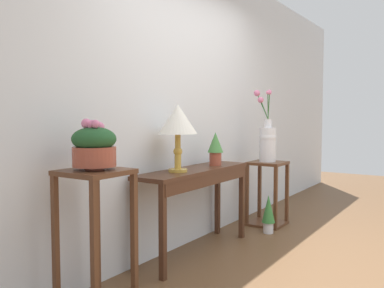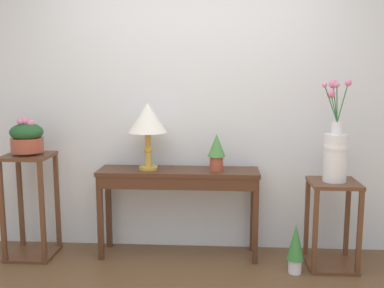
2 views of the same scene
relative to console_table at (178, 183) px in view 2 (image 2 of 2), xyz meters
name	(u,v)px [view 2 (image 2 of 2)]	position (x,y,z in m)	size (l,w,h in m)	color
back_wall_with_art	(195,93)	(0.13, 0.29, 0.75)	(9.00, 0.10, 2.80)	silver
console_table	(178,183)	(0.00, 0.00, 0.00)	(1.36, 0.35, 0.76)	#472819
table_lamp	(148,120)	(-0.26, 0.02, 0.53)	(0.33, 0.33, 0.57)	gold
potted_plant_on_console	(217,150)	(0.32, 0.00, 0.29)	(0.15, 0.15, 0.31)	#9E4733
pedestal_stand_left	(31,206)	(-1.27, -0.07, -0.20)	(0.38, 0.38, 0.90)	#56331E
planter_bowl_wide_left	(27,137)	(-1.27, -0.07, 0.39)	(0.27, 0.27, 0.31)	#9E4733
pedestal_stand_right	(332,224)	(1.27, -0.13, -0.29)	(0.38, 0.38, 0.72)	#56331E
flower_vase_tall_right	(336,150)	(1.27, -0.12, 0.32)	(0.24, 0.26, 0.81)	silver
potted_plant_floor	(296,247)	(0.95, -0.28, -0.43)	(0.14, 0.14, 0.41)	silver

